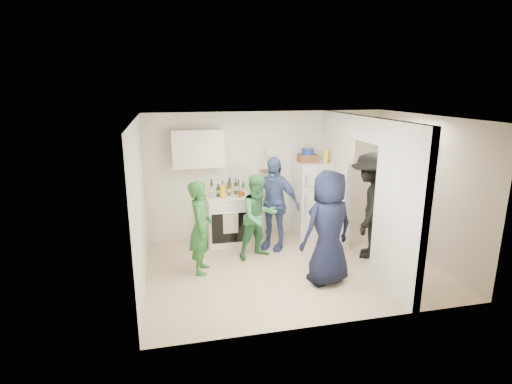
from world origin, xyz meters
TOP-DOWN VIEW (x-y plane):
  - floor at (0.00, 0.00)m, footprint 4.80×4.80m
  - wall_back at (0.00, 1.70)m, footprint 4.80×0.00m
  - wall_front at (0.00, -1.70)m, footprint 4.80×0.00m
  - wall_left at (-2.40, 0.00)m, footprint 0.00×3.40m
  - wall_right at (2.40, 0.00)m, footprint 0.00×3.40m
  - ceiling at (0.00, 0.00)m, footprint 4.80×4.80m
  - partition_pier_back at (1.20, 1.10)m, footprint 0.12×1.20m
  - partition_pier_front at (1.20, -1.10)m, footprint 0.12×1.20m
  - partition_header at (1.20, 0.00)m, footprint 0.12×1.00m
  - stove at (-0.89, 1.37)m, footprint 0.80×0.67m
  - upper_cabinet at (-1.40, 1.52)m, footprint 0.95×0.34m
  - fridge at (0.82, 1.34)m, footprint 0.63×0.61m
  - wicker_basket at (0.72, 1.39)m, footprint 0.35×0.25m
  - blue_bowl at (0.72, 1.39)m, footprint 0.24×0.24m
  - yellow_cup_stack_top at (1.04, 1.24)m, footprint 0.09×0.09m
  - wall_clock at (0.05, 1.68)m, footprint 0.22×0.02m
  - spice_shelf at (0.00, 1.65)m, footprint 0.35×0.08m
  - nook_window at (2.38, 0.20)m, footprint 0.03×0.70m
  - nook_window_frame at (2.36, 0.20)m, footprint 0.04×0.76m
  - nook_valance at (2.34, 0.20)m, footprint 0.04×0.82m
  - yellow_cup_stack_stove at (-1.01, 1.15)m, footprint 0.09×0.09m
  - red_cup at (-0.67, 1.17)m, footprint 0.09×0.09m
  - person_green_left at (-1.50, 0.20)m, footprint 0.48×0.62m
  - person_green_center at (-0.46, 0.57)m, footprint 0.87×0.76m
  - person_denim at (-0.10, 0.92)m, footprint 1.06×0.97m
  - person_navy at (0.35, -0.59)m, footprint 0.99×0.78m
  - person_nook at (1.45, 0.20)m, footprint 1.24×1.40m
  - bottle_a at (-1.17, 1.47)m, footprint 0.06×0.06m
  - bottle_b at (-1.07, 1.30)m, footprint 0.07×0.07m
  - bottle_c at (-0.95, 1.51)m, footprint 0.06×0.06m
  - bottle_d at (-0.86, 1.32)m, footprint 0.07×0.07m
  - bottle_e at (-0.80, 1.55)m, footprint 0.07×0.07m
  - bottle_f at (-0.71, 1.40)m, footprint 0.07×0.07m
  - bottle_g at (-0.64, 1.52)m, footprint 0.06×0.06m
  - bottle_h at (-1.20, 1.24)m, footprint 0.06×0.06m
  - bottle_i at (-0.82, 1.49)m, footprint 0.07×0.07m
  - bottle_j at (-0.59, 1.27)m, footprint 0.06×0.06m

SIDE VIEW (x-z plane):
  - floor at x=0.00m, z-range 0.00..0.00m
  - stove at x=-0.89m, z-range 0.00..0.96m
  - person_green_center at x=-0.46m, z-range 0.00..1.50m
  - fridge at x=0.82m, z-range 0.00..1.53m
  - person_green_left at x=-1.50m, z-range 0.00..1.53m
  - person_denim at x=-0.10m, z-range 0.00..1.74m
  - person_navy at x=0.35m, z-range 0.00..1.78m
  - person_nook at x=1.45m, z-range 0.00..1.88m
  - red_cup at x=-0.67m, z-range 0.96..1.08m
  - bottle_b at x=-1.07m, z-range 0.96..1.20m
  - yellow_cup_stack_stove at x=-1.01m, z-range 0.96..1.21m
  - bottle_c at x=-0.95m, z-range 0.96..1.21m
  - bottle_g at x=-0.64m, z-range 0.96..1.22m
  - bottle_d at x=-0.86m, z-range 0.96..1.23m
  - bottle_j at x=-0.59m, z-range 0.96..1.24m
  - bottle_e at x=-0.80m, z-range 0.96..1.25m
  - bottle_h at x=-1.20m, z-range 0.96..1.26m
  - bottle_i at x=-0.82m, z-range 0.96..1.26m
  - bottle_f at x=-0.71m, z-range 0.96..1.26m
  - bottle_a at x=-1.17m, z-range 0.96..1.27m
  - wall_back at x=0.00m, z-range -1.15..3.65m
  - wall_front at x=0.00m, z-range -1.15..3.65m
  - wall_left at x=-2.40m, z-range -0.45..2.95m
  - wall_right at x=2.40m, z-range -0.45..2.95m
  - partition_pier_back at x=1.20m, z-range 0.00..2.50m
  - partition_pier_front at x=1.20m, z-range 0.00..2.50m
  - spice_shelf at x=0.00m, z-range 1.34..1.36m
  - wicker_basket at x=0.72m, z-range 1.53..1.68m
  - nook_window at x=2.38m, z-range 1.25..2.05m
  - nook_window_frame at x=2.36m, z-range 1.22..2.08m
  - yellow_cup_stack_top at x=1.04m, z-range 1.53..1.78m
  - wall_clock at x=0.05m, z-range 1.59..1.81m
  - blue_bowl at x=0.72m, z-range 1.68..1.79m
  - upper_cabinet at x=-1.40m, z-range 1.50..2.20m
  - nook_valance at x=2.34m, z-range 1.91..2.09m
  - partition_header at x=1.20m, z-range 2.10..2.50m
  - ceiling at x=0.00m, z-range 2.50..2.50m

